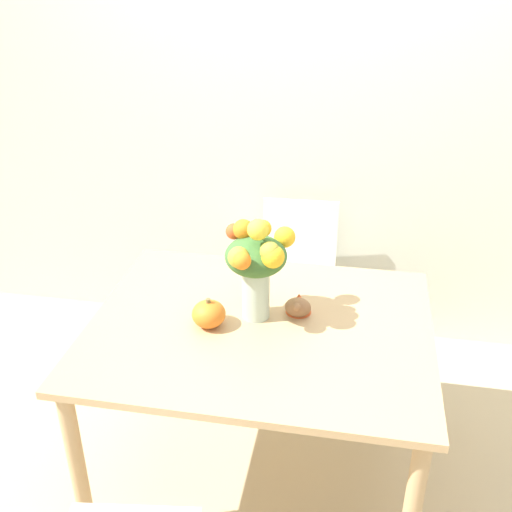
# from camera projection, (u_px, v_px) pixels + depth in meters

# --- Properties ---
(ground_plane) EXTENTS (12.00, 12.00, 0.00)m
(ground_plane) POSITION_uv_depth(u_px,v_px,m) (259.00, 466.00, 2.63)
(ground_plane) COLOR tan
(wall_back) EXTENTS (8.00, 0.06, 2.70)m
(wall_back) POSITION_uv_depth(u_px,v_px,m) (301.00, 97.00, 3.02)
(wall_back) COLOR silver
(wall_back) RESTS_ON ground_plane
(dining_table) EXTENTS (1.30, 1.03, 0.75)m
(dining_table) POSITION_uv_depth(u_px,v_px,m) (260.00, 344.00, 2.32)
(dining_table) COLOR tan
(dining_table) RESTS_ON ground_plane
(flower_vase) EXTENTS (0.26, 0.31, 0.43)m
(flower_vase) POSITION_uv_depth(u_px,v_px,m) (257.00, 262.00, 2.21)
(flower_vase) COLOR #B2CCBC
(flower_vase) RESTS_ON dining_table
(pumpkin) EXTENTS (0.13, 0.13, 0.12)m
(pumpkin) POSITION_uv_depth(u_px,v_px,m) (209.00, 314.00, 2.25)
(pumpkin) COLOR orange
(pumpkin) RESTS_ON dining_table
(turkey_figurine) EXTENTS (0.10, 0.14, 0.08)m
(turkey_figurine) POSITION_uv_depth(u_px,v_px,m) (298.00, 305.00, 2.33)
(turkey_figurine) COLOR #936642
(turkey_figurine) RESTS_ON dining_table
(dining_chair_near_window) EXTENTS (0.43, 0.43, 0.84)m
(dining_chair_near_window) POSITION_uv_depth(u_px,v_px,m) (297.00, 279.00, 3.20)
(dining_chair_near_window) COLOR white
(dining_chair_near_window) RESTS_ON ground_plane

